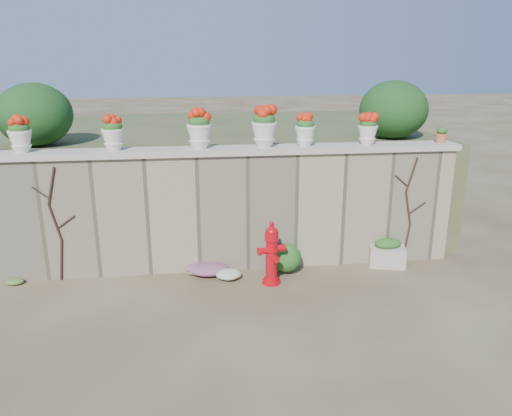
{
  "coord_description": "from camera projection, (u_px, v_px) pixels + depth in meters",
  "views": [
    {
      "loc": [
        -0.49,
        -6.29,
        3.54
      ],
      "look_at": [
        0.52,
        1.4,
        1.17
      ],
      "focal_mm": 35.0,
      "sensor_mm": 36.0,
      "label": 1
    }
  ],
  "objects": [
    {
      "name": "back_shrub_right",
      "position": [
        393.0,
        110.0,
        9.58
      ],
      "size": [
        1.3,
        1.3,
        1.1
      ],
      "primitive_type": "ellipsoid",
      "color": "#143814",
      "rests_on": "raised_fill"
    },
    {
      "name": "urn_pot_0",
      "position": [
        20.0,
        135.0,
        7.68
      ],
      "size": [
        0.36,
        0.36,
        0.56
      ],
      "color": "silver",
      "rests_on": "wall_cap"
    },
    {
      "name": "wall_cap",
      "position": [
        221.0,
        151.0,
        8.17
      ],
      "size": [
        8.1,
        0.52,
        0.1
      ],
      "primitive_type": "cube",
      "color": "beige",
      "rests_on": "stone_wall"
    },
    {
      "name": "back_shrub_left",
      "position": [
        35.0,
        115.0,
        8.76
      ],
      "size": [
        1.3,
        1.3,
        1.1
      ],
      "primitive_type": "ellipsoid",
      "color": "#143814",
      "rests_on": "raised_fill"
    },
    {
      "name": "vine_right",
      "position": [
        409.0,
        209.0,
        8.67
      ],
      "size": [
        0.6,
        0.04,
        1.91
      ],
      "color": "black",
      "rests_on": "ground"
    },
    {
      "name": "urn_pot_4",
      "position": [
        305.0,
        130.0,
        8.25
      ],
      "size": [
        0.34,
        0.34,
        0.53
      ],
      "color": "silver",
      "rests_on": "wall_cap"
    },
    {
      "name": "urn_pot_3",
      "position": [
        264.0,
        127.0,
        8.15
      ],
      "size": [
        0.42,
        0.42,
        0.66
      ],
      "color": "silver",
      "rests_on": "wall_cap"
    },
    {
      "name": "fire_hydrant",
      "position": [
        272.0,
        253.0,
        7.95
      ],
      "size": [
        0.46,
        0.32,
        1.05
      ],
      "rotation": [
        0.0,
        0.0,
        0.27
      ],
      "color": "red",
      "rests_on": "ground"
    },
    {
      "name": "planter_box",
      "position": [
        387.0,
        253.0,
        8.71
      ],
      "size": [
        0.68,
        0.49,
        0.51
      ],
      "rotation": [
        0.0,
        0.0,
        -0.25
      ],
      "color": "beige",
      "rests_on": "ground"
    },
    {
      "name": "urn_pot_5",
      "position": [
        368.0,
        129.0,
        8.39
      ],
      "size": [
        0.33,
        0.33,
        0.52
      ],
      "color": "silver",
      "rests_on": "wall_cap"
    },
    {
      "name": "raised_fill",
      "position": [
        213.0,
        171.0,
        11.51
      ],
      "size": [
        9.0,
        6.0,
        2.0
      ],
      "primitive_type": "cube",
      "color": "#384C23",
      "rests_on": "ground"
    },
    {
      "name": "ground",
      "position": [
        233.0,
        317.0,
        7.06
      ],
      "size": [
        80.0,
        80.0,
        0.0
      ],
      "primitive_type": "plane",
      "color": "#4C3A26",
      "rests_on": "ground"
    },
    {
      "name": "urn_pot_2",
      "position": [
        199.0,
        129.0,
        8.02
      ],
      "size": [
        0.4,
        0.4,
        0.63
      ],
      "color": "silver",
      "rests_on": "wall_cap"
    },
    {
      "name": "stone_wall",
      "position": [
        223.0,
        212.0,
        8.47
      ],
      "size": [
        8.0,
        0.4,
        2.0
      ],
      "primitive_type": "cube",
      "color": "gray",
      "rests_on": "ground"
    },
    {
      "name": "magenta_clump",
      "position": [
        207.0,
        268.0,
        8.38
      ],
      "size": [
        0.89,
        0.6,
        0.24
      ],
      "primitive_type": "ellipsoid",
      "color": "#B2239C",
      "rests_on": "ground"
    },
    {
      "name": "terracotta_pot",
      "position": [
        441.0,
        136.0,
        8.59
      ],
      "size": [
        0.22,
        0.22,
        0.26
      ],
      "color": "#C85F3D",
      "rests_on": "wall_cap"
    },
    {
      "name": "urn_pot_1",
      "position": [
        113.0,
        133.0,
        7.86
      ],
      "size": [
        0.35,
        0.35,
        0.55
      ],
      "color": "silver",
      "rests_on": "wall_cap"
    },
    {
      "name": "vine_left",
      "position": [
        56.0,
        223.0,
        7.93
      ],
      "size": [
        0.6,
        0.04,
        1.91
      ],
      "color": "black",
      "rests_on": "ground"
    },
    {
      "name": "green_shrub",
      "position": [
        280.0,
        257.0,
        8.32
      ],
      "size": [
        0.67,
        0.61,
        0.64
      ],
      "primitive_type": "ellipsoid",
      "color": "#1E5119",
      "rests_on": "ground"
    },
    {
      "name": "white_flowers",
      "position": [
        233.0,
        275.0,
        8.17
      ],
      "size": [
        0.55,
        0.44,
        0.2
      ],
      "primitive_type": "ellipsoid",
      "color": "white",
      "rests_on": "ground"
    }
  ]
}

